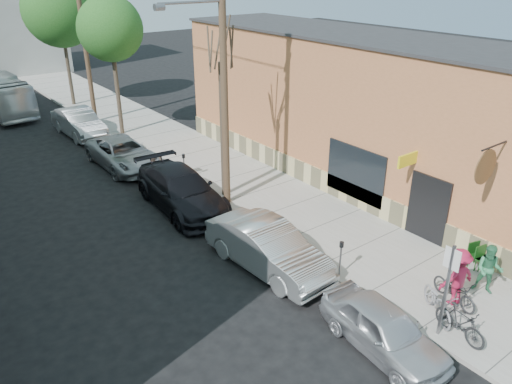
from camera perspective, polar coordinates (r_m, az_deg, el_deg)
ground at (r=15.94m, az=1.62°, el=-11.40°), size 120.00×120.00×0.00m
sidewalk at (r=26.07m, az=-6.35°, el=3.68°), size 4.50×58.00×0.15m
cafe_building at (r=23.54m, az=11.26°, el=9.31°), size 6.60×20.20×6.61m
sign_post at (r=14.09m, az=21.05°, el=-9.63°), size 0.07×0.45×2.80m
parking_meter_near at (r=16.22m, az=9.68°, el=-6.89°), size 0.14×0.14×1.24m
parking_meter_far at (r=23.31m, az=-8.24°, el=3.36°), size 0.14×0.14×1.24m
utility_pole_near at (r=19.47m, az=-3.83°, el=12.90°), size 3.57×0.28×10.00m
utility_pole_far at (r=32.76m, az=-19.07°, el=16.42°), size 1.80×0.28×10.00m
tree_bare at (r=20.88m, az=-3.80°, el=6.89°), size 0.24×0.24×5.71m
tree_leafy_mid at (r=29.70m, az=-16.32°, el=17.45°), size 3.57×3.57×7.74m
tree_leafy_far at (r=37.52m, az=-21.55°, el=18.75°), size 4.84×4.84×8.76m
patio_chair_a at (r=18.14m, az=24.03°, el=-6.69°), size 0.62×0.62×0.88m
patio_chair_b at (r=18.00m, az=24.70°, el=-7.07°), size 0.59×0.59×0.88m
patron_green at (r=16.80m, az=25.08°, el=-8.03°), size 0.88×0.97×1.62m
cyclist at (r=15.89m, az=22.02°, el=-8.97°), size 1.30×0.95×1.81m
cyclist_bike at (r=16.15m, az=21.75°, el=-10.37°), size 0.95×1.75×0.87m
parked_bike_a at (r=14.84m, az=22.28°, el=-13.67°), size 0.64×1.64×0.96m
parked_bike_b at (r=15.44m, az=20.09°, el=-11.72°), size 1.46×1.81×0.92m
car_0 at (r=13.98m, az=14.37°, el=-14.91°), size 1.92×3.99×1.31m
car_1 at (r=16.64m, az=1.37°, el=-6.37°), size 1.99×4.96×1.60m
car_2 at (r=20.88m, az=-8.52°, el=0.21°), size 2.67×5.75×1.62m
car_3 at (r=25.84m, az=-14.93°, el=4.27°), size 2.35×5.07×1.41m
car_4 at (r=31.41m, az=-19.56°, el=7.46°), size 1.84×4.87×1.59m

